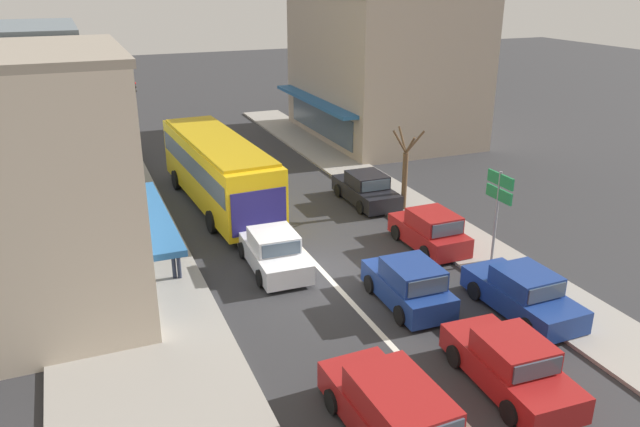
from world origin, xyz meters
The scene contains 21 objects.
ground_plane centered at (0.00, 0.00, 0.00)m, with size 140.00×140.00×0.00m, color #2D2D30.
lane_centre_line centered at (0.00, 4.00, 0.00)m, with size 0.20×28.00×0.01m, color silver.
sidewalk_left centered at (-6.80, 6.00, 0.07)m, with size 5.20×44.00×0.14m, color gray.
kerb_right centered at (6.20, 6.00, 0.06)m, with size 2.80×44.00×0.12m, color gray.
shopfront_mid_block centered at (-10.18, 8.69, 4.17)m, with size 7.10×7.02×8.36m.
shopfront_far_end centered at (-10.18, 16.80, 3.38)m, with size 7.90×8.92×6.76m.
building_right_far centered at (11.48, 17.90, 4.59)m, with size 9.78×12.31×9.20m.
city_bus centered at (-1.80, 8.53, 1.88)m, with size 3.15×10.97×3.23m.
sedan_adjacent_lane_lead centered at (1.92, -7.81, 0.66)m, with size 2.04×4.27×1.47m.
wagon_behind_bus_mid centered at (-1.85, -8.42, 0.75)m, with size 2.05×4.55×1.58m.
sedan_queue_far_back centered at (-1.56, 1.29, 0.66)m, with size 1.98×4.24×1.47m.
hatchback_adjacent_lane_trail centered at (1.67, -2.96, 0.71)m, with size 1.89×3.74×1.54m.
parked_sedan_kerb_front centered at (4.78, -4.78, 0.66)m, with size 1.95×4.23×1.47m.
parked_hatchback_kerb_second centered at (4.74, 0.72, 0.71)m, with size 1.85×3.72×1.54m.
parked_sedan_kerb_third centered at (4.71, 6.34, 0.66)m, with size 1.92×4.21×1.47m.
traffic_light_downstreet centered at (-4.00, 20.24, 2.85)m, with size 0.33×0.24×4.20m.
directional_road_sign centered at (6.15, -1.44, 2.70)m, with size 0.10×1.40×3.60m.
street_tree_right centered at (5.82, 4.69, 1.81)m, with size 1.62×1.46×3.84m.
pedestrian_with_handbag_near centered at (-5.19, 5.25, 1.07)m, with size 0.58×0.53×1.63m.
pedestrian_browsing_midblock centered at (-5.05, 1.57, 1.07)m, with size 0.53×0.35×1.63m.
pedestrian_far_walker centered at (-4.94, 13.94, 1.07)m, with size 0.45×0.41×1.63m.
Camera 1 is at (-7.87, -18.61, 10.16)m, focal length 35.00 mm.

